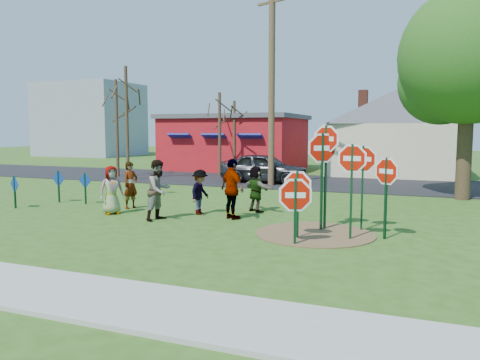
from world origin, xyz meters
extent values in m
plane|color=#2F4F16|center=(0.00, 0.00, 0.00)|extent=(120.00, 120.00, 0.00)
cube|color=black|center=(0.00, 11.50, 0.02)|extent=(120.00, 7.50, 0.04)
cylinder|color=brown|center=(4.50, -1.00, 0.01)|extent=(3.20, 3.20, 0.03)
cube|color=#A5101E|center=(-5.50, 18.00, 1.80)|extent=(9.00, 7.00, 3.60)
cube|color=#4C4C51|center=(-5.50, 18.00, 3.75)|extent=(9.40, 7.40, 0.30)
cube|color=navy|center=(-8.00, 14.40, 2.40)|extent=(1.60, 0.78, 0.45)
cube|color=navy|center=(-5.50, 14.40, 2.40)|extent=(1.60, 0.78, 0.45)
cube|color=navy|center=(-3.00, 14.40, 2.40)|extent=(1.60, 0.78, 0.45)
cube|color=beige|center=(5.50, 18.00, 1.60)|extent=(8.00, 7.00, 3.20)
pyramid|color=#4C4C51|center=(5.50, 18.00, 5.40)|extent=(9.40, 9.40, 2.20)
cube|color=brown|center=(3.50, 17.00, 4.60)|extent=(0.55, 0.55, 1.40)
cube|color=brown|center=(7.50, 19.00, 4.60)|extent=(0.55, 0.55, 1.40)
cube|color=#8C939E|center=(-28.00, 30.00, 4.00)|extent=(10.00, 8.00, 8.00)
cube|color=#0F381C|center=(4.17, -1.64, 0.88)|extent=(0.07, 0.08, 1.76)
cylinder|color=white|center=(4.17, -1.64, 1.37)|extent=(1.04, 0.18, 1.05)
cylinder|color=#B31203|center=(4.17, -1.64, 1.37)|extent=(0.90, 0.16, 0.91)
cube|color=white|center=(4.17, -1.64, 1.37)|extent=(0.46, 0.08, 0.13)
cube|color=#0F381C|center=(4.62, -0.32, 1.46)|extent=(0.07, 0.08, 2.92)
cylinder|color=white|center=(4.62, -0.32, 2.55)|extent=(1.00, 0.20, 1.02)
cylinder|color=#B31203|center=(4.62, -0.32, 2.55)|extent=(0.87, 0.18, 0.88)
cube|color=white|center=(4.62, -0.32, 2.55)|extent=(0.44, 0.09, 0.13)
cylinder|color=gold|center=(4.62, -0.32, 2.55)|extent=(1.00, 0.20, 1.02)
cube|color=#0F381C|center=(5.48, -1.30, 1.22)|extent=(0.05, 0.07, 2.44)
cylinder|color=white|center=(5.48, -1.30, 2.08)|extent=(0.99, 0.02, 0.99)
cylinder|color=#B31203|center=(5.48, -1.30, 2.08)|extent=(0.85, 0.02, 0.85)
cube|color=white|center=(5.48, -1.30, 2.08)|extent=(0.44, 0.01, 0.12)
cube|color=#0F381C|center=(5.60, -0.06, 1.18)|extent=(0.06, 0.07, 2.36)
cylinder|color=white|center=(5.60, -0.06, 2.00)|extent=(1.00, 0.06, 1.00)
cylinder|color=#B31203|center=(5.60, -0.06, 2.00)|extent=(0.86, 0.05, 0.86)
cube|color=white|center=(5.60, -0.06, 2.00)|extent=(0.44, 0.02, 0.12)
cylinder|color=gold|center=(5.60, -0.06, 2.00)|extent=(1.00, 0.05, 1.00)
cube|color=#0F381C|center=(4.29, -2.33, 0.81)|extent=(0.08, 0.09, 1.63)
cylinder|color=white|center=(4.29, -2.33, 1.22)|extent=(1.06, 0.39, 1.12)
cylinder|color=#B31203|center=(4.29, -2.33, 1.22)|extent=(0.92, 0.34, 0.96)
cube|color=white|center=(4.29, -2.33, 1.22)|extent=(0.47, 0.17, 0.14)
cube|color=#0F381C|center=(6.29, -0.89, 1.05)|extent=(0.08, 0.08, 2.10)
cylinder|color=white|center=(6.29, -0.89, 1.75)|extent=(0.81, 0.53, 0.95)
cylinder|color=#B31203|center=(6.29, -0.89, 1.75)|extent=(0.70, 0.46, 0.82)
cube|color=white|center=(6.29, -0.89, 1.75)|extent=(0.35, 0.23, 0.12)
cylinder|color=gold|center=(6.29, -0.89, 1.75)|extent=(0.81, 0.53, 0.95)
cube|color=#0F381C|center=(4.54, -0.43, 1.35)|extent=(0.09, 0.10, 2.71)
cylinder|color=white|center=(4.54, -0.43, 2.30)|extent=(0.99, 0.59, 1.13)
cylinder|color=#B31203|center=(4.54, -0.43, 2.30)|extent=(0.85, 0.51, 0.98)
cube|color=white|center=(4.54, -0.43, 2.30)|extent=(0.43, 0.26, 0.14)
cube|color=#0F381C|center=(-6.44, -0.75, 0.58)|extent=(0.07, 0.07, 1.17)
cube|color=navy|center=(-6.44, -0.75, 0.87)|extent=(0.60, 0.22, 0.63)
cube|color=#0F381C|center=(-6.02, 0.96, 0.61)|extent=(0.06, 0.06, 1.23)
cube|color=navy|center=(-6.02, 0.96, 0.93)|extent=(0.64, 0.08, 0.64)
cube|color=#0F381C|center=(-4.73, 0.94, 0.60)|extent=(0.05, 0.06, 1.19)
cube|color=navy|center=(-4.73, 0.94, 0.91)|extent=(0.61, 0.07, 0.61)
cube|color=#0F381C|center=(-3.70, 4.50, 0.61)|extent=(0.06, 0.07, 1.22)
cube|color=navy|center=(-3.70, 4.50, 0.94)|extent=(0.58, 0.18, 0.60)
imported|color=#404A85|center=(-2.50, -0.43, 0.81)|extent=(0.90, 0.94, 1.62)
imported|color=teal|center=(-2.55, 0.73, 0.84)|extent=(0.54, 0.69, 1.68)
imported|color=brown|center=(-0.47, -0.76, 0.94)|extent=(0.90, 1.05, 1.88)
imported|color=#35363A|center=(0.28, 0.58, 0.75)|extent=(0.59, 0.99, 1.49)
imported|color=#502E5D|center=(1.61, 0.18, 0.95)|extent=(1.19, 1.00, 1.91)
imported|color=#1E5432|center=(1.84, 1.75, 0.79)|extent=(1.47, 1.22, 1.58)
imported|color=#323237|center=(-0.70, 10.25, 0.82)|extent=(4.60, 1.86, 1.56)
cylinder|color=#4C3823|center=(-0.02, 9.27, 5.15)|extent=(0.32, 0.32, 10.30)
cube|color=#4C3823|center=(-0.02, 9.27, 9.04)|extent=(1.74, 0.79, 0.11)
cylinder|color=#382819|center=(8.66, 7.55, 2.29)|extent=(0.58, 0.58, 4.58)
sphere|color=#204E15|center=(8.66, 7.55, 5.73)|extent=(5.41, 5.41, 5.41)
sphere|color=#204E15|center=(7.72, 8.38, 4.79)|extent=(3.54, 3.54, 3.54)
cylinder|color=#382819|center=(-8.18, 8.64, 3.15)|extent=(0.18, 0.18, 6.29)
cylinder|color=#382819|center=(-4.31, 12.55, 2.53)|extent=(0.18, 0.18, 5.05)
cylinder|color=#382819|center=(-9.99, 10.20, 2.90)|extent=(0.18, 0.18, 5.81)
cylinder|color=#382819|center=(-4.15, 14.49, 2.33)|extent=(0.18, 0.18, 4.67)
camera|label=1|loc=(7.15, -13.24, 2.77)|focal=35.00mm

